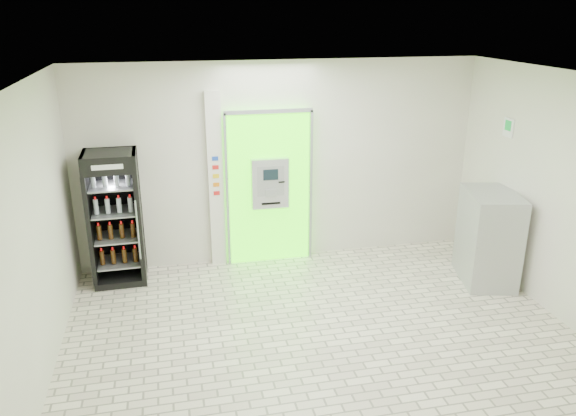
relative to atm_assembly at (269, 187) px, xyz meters
name	(u,v)px	position (x,y,z in m)	size (l,w,h in m)	color
ground	(325,341)	(0.20, -2.41, -1.17)	(6.00, 6.00, 0.00)	beige
room_shell	(329,191)	(0.20, -2.41, 0.67)	(6.00, 6.00, 6.00)	silver
atm_assembly	(269,187)	(0.00, 0.00, 0.00)	(1.30, 0.24, 2.33)	#3AF60A
pillar	(216,181)	(-0.78, 0.04, 0.13)	(0.22, 0.11, 2.60)	silver
beverage_cooler	(116,220)	(-2.21, -0.23, -0.27)	(0.72, 0.68, 1.87)	black
steel_cabinet	(488,237)	(2.86, -1.36, -0.52)	(0.87, 1.10, 1.31)	#AAACB1
exit_sign	(509,128)	(3.19, -1.01, 0.95)	(0.02, 0.22, 0.26)	white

